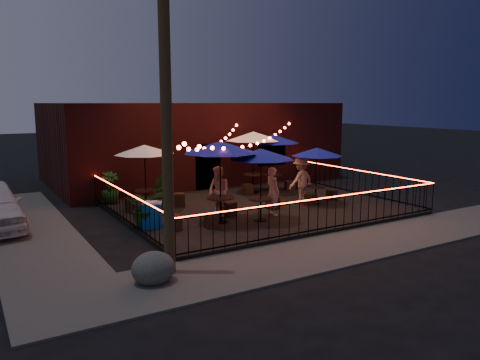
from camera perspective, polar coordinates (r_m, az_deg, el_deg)
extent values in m
plane|color=black|center=(16.23, 5.79, -5.01)|extent=(110.00, 110.00, 0.00)
cube|color=black|center=(17.81, 1.95, -3.41)|extent=(10.00, 8.00, 0.15)
cube|color=#454240|center=(13.86, 13.91, -7.67)|extent=(18.00, 2.50, 0.05)
cube|color=#370F10|center=(24.95, -6.11, 4.71)|extent=(14.00, 8.00, 4.00)
cube|color=black|center=(21.15, -4.10, 1.44)|extent=(1.20, 0.24, 2.20)
cube|color=black|center=(22.86, 3.74, 3.31)|extent=(1.60, 0.24, 1.20)
cylinder|color=#3B2D18|center=(10.76, -9.01, 9.13)|extent=(0.26, 0.26, 8.00)
cube|color=black|center=(14.68, 10.49, -5.75)|extent=(10.00, 0.04, 0.04)
cube|color=black|center=(14.46, 10.60, -2.23)|extent=(10.00, 0.04, 0.04)
cube|color=#FF3212|center=(14.46, 10.61, -2.12)|extent=(10.00, 0.03, 0.02)
cube|color=black|center=(15.70, -13.62, -4.86)|extent=(0.04, 8.00, 0.04)
cube|color=black|center=(15.51, -13.75, -1.56)|extent=(0.04, 8.00, 0.04)
cube|color=#FF3212|center=(15.50, -13.76, -1.45)|extent=(0.03, 8.00, 0.02)
cube|color=black|center=(20.86, 13.57, -1.33)|extent=(0.04, 8.00, 0.04)
cube|color=black|center=(20.72, 13.67, 1.17)|extent=(0.04, 8.00, 0.04)
cube|color=#FF3212|center=(20.71, 13.67, 1.25)|extent=(0.03, 8.00, 0.02)
cylinder|color=black|center=(15.43, -2.37, -5.09)|extent=(0.48, 0.48, 0.03)
cylinder|color=black|center=(15.34, -2.38, -3.68)|extent=(0.07, 0.07, 0.79)
cylinder|color=black|center=(15.25, -2.39, -2.19)|extent=(0.88, 0.88, 0.04)
cylinder|color=black|center=(15.16, -2.41, -0.32)|extent=(0.05, 0.05, 2.64)
cone|color=#060E75|center=(15.00, -2.44, 4.03)|extent=(2.62, 2.62, 0.38)
cylinder|color=black|center=(17.48, -11.35, -3.54)|extent=(0.43, 0.43, 0.03)
cylinder|color=black|center=(17.41, -11.38, -2.42)|extent=(0.06, 0.06, 0.71)
cylinder|color=black|center=(17.34, -11.42, -1.24)|extent=(0.79, 0.79, 0.04)
cylinder|color=black|center=(17.26, -11.47, 0.24)|extent=(0.04, 0.04, 2.36)
cone|color=silver|center=(17.13, -11.58, 3.65)|extent=(2.47, 2.47, 0.34)
cylinder|color=black|center=(15.63, 2.52, -4.91)|extent=(0.44, 0.44, 0.03)
cylinder|color=black|center=(15.55, 2.53, -3.65)|extent=(0.06, 0.06, 0.71)
cylinder|color=black|center=(15.47, 2.54, -2.33)|extent=(0.79, 0.79, 0.04)
cylinder|color=black|center=(15.38, 2.55, -0.66)|extent=(0.04, 0.04, 2.38)
cone|color=#060E75|center=(15.23, 2.58, 3.20)|extent=(2.36, 2.36, 0.35)
cylinder|color=black|center=(20.42, 1.61, -1.48)|extent=(0.48, 0.48, 0.03)
cylinder|color=black|center=(20.35, 1.62, -0.41)|extent=(0.07, 0.07, 0.79)
cylinder|color=black|center=(20.29, 1.62, 0.72)|extent=(0.87, 0.87, 0.04)
cylinder|color=black|center=(20.22, 1.63, 2.12)|extent=(0.05, 0.05, 2.62)
cone|color=silver|center=(20.10, 1.64, 5.37)|extent=(3.20, 3.20, 0.38)
cylinder|color=black|center=(18.47, 9.18, -2.78)|extent=(0.40, 0.40, 0.03)
cylinder|color=black|center=(18.40, 9.21, -1.81)|extent=(0.05, 0.05, 0.65)
cylinder|color=black|center=(18.34, 9.24, -0.80)|extent=(0.72, 0.72, 0.04)
cylinder|color=black|center=(18.28, 9.27, 0.48)|extent=(0.04, 0.04, 2.16)
cone|color=#060E75|center=(18.15, 9.35, 3.42)|extent=(2.29, 2.29, 0.31)
cylinder|color=black|center=(20.66, 4.01, -1.38)|extent=(0.46, 0.46, 0.03)
cylinder|color=black|center=(20.60, 4.02, -0.37)|extent=(0.06, 0.06, 0.75)
cylinder|color=black|center=(20.54, 4.03, 0.68)|extent=(0.83, 0.83, 0.04)
cylinder|color=black|center=(20.47, 4.04, 2.00)|extent=(0.05, 0.05, 2.48)
cone|color=#060E75|center=(20.36, 4.08, 5.03)|extent=(2.75, 2.75, 0.36)
cube|color=black|center=(14.54, -8.10, -5.18)|extent=(0.43, 0.43, 0.48)
cube|color=black|center=(14.69, -3.52, -5.07)|extent=(0.39, 0.39, 0.42)
cube|color=black|center=(17.31, -13.20, -2.98)|extent=(0.47, 0.47, 0.47)
cube|color=black|center=(17.81, -7.49, -2.42)|extent=(0.53, 0.53, 0.50)
cube|color=black|center=(16.26, -1.32, -3.54)|extent=(0.49, 0.49, 0.47)
cube|color=black|center=(17.34, 4.04, -2.79)|extent=(0.45, 0.45, 0.44)
cube|color=black|center=(18.74, -2.64, -1.86)|extent=(0.48, 0.48, 0.44)
cube|color=black|center=(19.90, 0.93, -1.16)|extent=(0.39, 0.39, 0.45)
cube|color=black|center=(18.13, 8.58, -2.35)|extent=(0.46, 0.46, 0.43)
cube|color=black|center=(19.26, 11.13, -1.76)|extent=(0.42, 0.42, 0.41)
cube|color=black|center=(21.04, 6.02, -0.68)|extent=(0.45, 0.45, 0.41)
cube|color=black|center=(21.43, 7.41, -0.53)|extent=(0.43, 0.43, 0.41)
imported|color=#E1AC99|center=(16.24, 4.00, -1.39)|extent=(0.43, 0.63, 1.68)
imported|color=#DBAC8B|center=(16.06, -2.60, -1.41)|extent=(0.87, 0.99, 1.73)
imported|color=beige|center=(18.41, 7.45, -0.02)|extent=(1.22, 0.80, 1.77)
imported|color=#0E3B0B|center=(15.02, -11.41, -3.17)|extent=(1.47, 1.38, 1.31)
imported|color=#12370B|center=(17.04, -9.78, -1.54)|extent=(0.93, 0.85, 1.36)
imported|color=#183F13|center=(18.83, -15.56, -0.91)|extent=(0.69, 0.69, 1.23)
cube|color=#064AB4|center=(14.89, -10.71, -4.28)|extent=(0.71, 0.62, 0.79)
cube|color=silver|center=(14.80, -10.75, -2.71)|extent=(0.77, 0.67, 0.05)
ellipsoid|color=#41413C|center=(10.82, -10.53, -10.55)|extent=(1.17, 1.09, 0.74)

